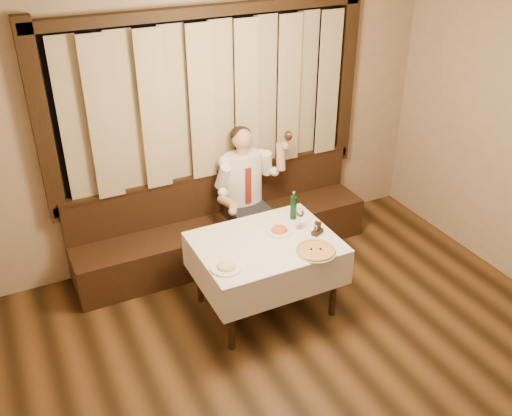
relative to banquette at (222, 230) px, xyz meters
name	(u,v)px	position (x,y,z in m)	size (l,w,h in m)	color
room	(311,205)	(0.00, -1.75, 1.19)	(5.01, 6.01, 2.81)	black
banquette	(222,230)	(0.00, 0.00, 0.00)	(3.20, 0.61, 0.94)	black
dining_table	(266,251)	(0.00, -1.02, 0.34)	(1.27, 0.97, 0.76)	black
pizza	(316,251)	(0.31, -1.37, 0.46)	(0.37, 0.37, 0.04)	white
pasta_red	(279,228)	(0.19, -0.93, 0.48)	(0.25, 0.25, 0.09)	white
pasta_cream	(226,264)	(-0.49, -1.25, 0.48)	(0.27, 0.27, 0.09)	white
green_bottle	(293,207)	(0.42, -0.78, 0.57)	(0.06, 0.06, 0.29)	#114F22
table_wine_glass	(300,213)	(0.39, -0.96, 0.60)	(0.08, 0.08, 0.21)	white
cruet_caddy	(317,230)	(0.48, -1.12, 0.49)	(0.13, 0.10, 0.13)	black
seated_man	(246,185)	(0.25, -0.09, 0.53)	(0.80, 0.60, 1.45)	black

